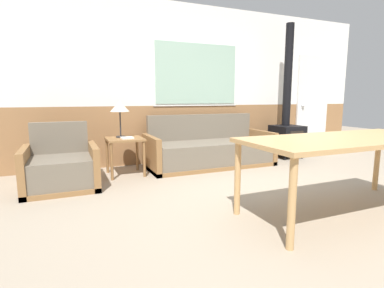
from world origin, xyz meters
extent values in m
plane|color=gray|center=(0.00, 0.00, 0.00)|extent=(16.00, 16.00, 0.00)
cube|color=#996B42|center=(0.00, 2.63, 0.49)|extent=(7.20, 0.06, 0.99)
cube|color=white|center=(0.00, 2.63, 1.84)|extent=(7.20, 0.06, 1.71)
cube|color=white|center=(-0.03, 2.59, 1.54)|extent=(1.60, 0.01, 1.11)
cube|color=#99BCA8|center=(-0.03, 2.58, 1.54)|extent=(1.52, 0.02, 1.03)
cube|color=olive|center=(-0.03, 2.03, 0.03)|extent=(2.08, 0.84, 0.06)
cube|color=#6B6051|center=(-0.03, 2.01, 0.23)|extent=(1.92, 0.76, 0.35)
cube|color=#6B6051|center=(-0.03, 2.40, 0.62)|extent=(1.92, 0.10, 0.43)
cube|color=olive|center=(-1.03, 2.03, 0.27)|extent=(0.08, 0.84, 0.55)
cube|color=olive|center=(0.97, 2.03, 0.27)|extent=(0.08, 0.84, 0.55)
cube|color=olive|center=(-2.29, 1.65, 0.03)|extent=(0.87, 0.81, 0.06)
cube|color=#6B6051|center=(-2.29, 1.63, 0.23)|extent=(0.71, 0.73, 0.33)
cube|color=#6B6051|center=(-2.29, 2.00, 0.60)|extent=(0.71, 0.10, 0.41)
cube|color=olive|center=(-2.69, 1.65, 0.27)|extent=(0.08, 0.81, 0.53)
cube|color=olive|center=(-1.90, 1.65, 0.27)|extent=(0.08, 0.81, 0.53)
cube|color=olive|center=(-1.43, 2.01, 0.53)|extent=(0.51, 0.51, 0.03)
cylinder|color=olive|center=(-1.66, 1.78, 0.26)|extent=(0.04, 0.04, 0.51)
cylinder|color=olive|center=(-1.21, 1.78, 0.26)|extent=(0.04, 0.04, 0.51)
cylinder|color=olive|center=(-1.66, 2.23, 0.26)|extent=(0.04, 0.04, 0.51)
cylinder|color=olive|center=(-1.21, 2.23, 0.26)|extent=(0.04, 0.04, 0.51)
cylinder|color=#262628|center=(-1.47, 2.10, 0.55)|extent=(0.14, 0.14, 0.02)
cylinder|color=#262628|center=(-1.47, 2.10, 0.74)|extent=(0.02, 0.02, 0.36)
cone|color=beige|center=(-1.47, 2.10, 1.00)|extent=(0.28, 0.28, 0.15)
cube|color=white|center=(-1.41, 1.92, 0.56)|extent=(0.18, 0.15, 0.02)
cube|color=tan|center=(0.26, -0.31, 0.73)|extent=(2.09, 0.87, 0.04)
cylinder|color=tan|center=(-0.72, -0.68, 0.35)|extent=(0.06, 0.06, 0.71)
cylinder|color=tan|center=(-0.72, 0.07, 0.35)|extent=(0.06, 0.06, 0.71)
cylinder|color=tan|center=(1.25, 0.07, 0.35)|extent=(0.06, 0.06, 0.71)
cylinder|color=black|center=(1.42, 1.92, 0.05)|extent=(0.04, 0.04, 0.10)
cylinder|color=black|center=(1.82, 1.92, 0.05)|extent=(0.04, 0.04, 0.10)
cylinder|color=black|center=(1.42, 2.33, 0.05)|extent=(0.04, 0.04, 0.10)
cylinder|color=black|center=(1.82, 2.33, 0.05)|extent=(0.04, 0.04, 0.10)
cube|color=black|center=(1.62, 2.12, 0.35)|extent=(0.50, 0.51, 0.50)
cube|color=black|center=(1.62, 1.86, 0.35)|extent=(0.30, 0.01, 0.35)
cylinder|color=black|center=(1.62, 2.17, 1.53)|extent=(0.15, 0.15, 1.84)
cube|color=white|center=(2.65, 2.58, 0.99)|extent=(0.82, 0.04, 1.99)
sphere|color=silver|center=(2.37, 2.54, 0.95)|extent=(0.06, 0.06, 0.06)
camera|label=1|loc=(-2.21, -2.32, 1.12)|focal=28.00mm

